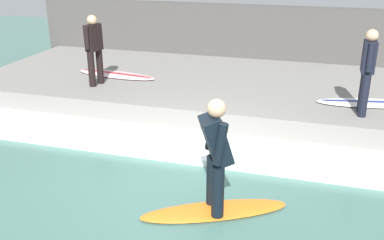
{
  "coord_description": "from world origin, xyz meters",
  "views": [
    {
      "loc": [
        -5.76,
        -1.93,
        3.35
      ],
      "look_at": [
        0.77,
        0.0,
        0.7
      ],
      "focal_mm": 42.0,
      "sensor_mm": 36.0,
      "label": 1
    }
  ],
  "objects_px": {
    "surfer_waiting_near": "(94,46)",
    "surfboard_waiting_near": "(116,74)",
    "surfer_waiting_far": "(367,68)",
    "surfboard_waiting_far": "(371,103)",
    "surfer_riding": "(216,151)",
    "surfboard_riding": "(215,211)"
  },
  "relations": [
    {
      "from": "surfboard_waiting_near",
      "to": "surfboard_waiting_far",
      "type": "xyz_separation_m",
      "value": [
        -0.49,
        -5.59,
        0.0
      ]
    },
    {
      "from": "surfboard_waiting_far",
      "to": "surfer_waiting_near",
      "type": "bearing_deg",
      "value": 92.99
    },
    {
      "from": "surfer_waiting_near",
      "to": "surfboard_waiting_far",
      "type": "bearing_deg",
      "value": -87.01
    },
    {
      "from": "surfboard_riding",
      "to": "surfer_waiting_near",
      "type": "xyz_separation_m",
      "value": [
        3.47,
        3.53,
        1.31
      ]
    },
    {
      "from": "surfer_waiting_near",
      "to": "surfboard_waiting_far",
      "type": "height_order",
      "value": "surfer_waiting_near"
    },
    {
      "from": "surfboard_riding",
      "to": "surfer_riding",
      "type": "bearing_deg",
      "value": 90.0
    },
    {
      "from": "surfer_riding",
      "to": "surfboard_waiting_near",
      "type": "bearing_deg",
      "value": 38.89
    },
    {
      "from": "surfer_waiting_near",
      "to": "surfer_waiting_far",
      "type": "bearing_deg",
      "value": -93.07
    },
    {
      "from": "surfboard_riding",
      "to": "surfboard_waiting_far",
      "type": "xyz_separation_m",
      "value": [
        3.77,
        -2.16,
        0.49
      ]
    },
    {
      "from": "surfer_riding",
      "to": "surfboard_waiting_near",
      "type": "height_order",
      "value": "surfer_riding"
    },
    {
      "from": "surfer_waiting_near",
      "to": "surfboard_waiting_near",
      "type": "distance_m",
      "value": 1.14
    },
    {
      "from": "surfer_riding",
      "to": "surfer_waiting_near",
      "type": "relative_size",
      "value": 1.02
    },
    {
      "from": "surfer_riding",
      "to": "surfer_waiting_far",
      "type": "bearing_deg",
      "value": -31.6
    },
    {
      "from": "surfboard_waiting_near",
      "to": "surfboard_waiting_far",
      "type": "distance_m",
      "value": 5.61
    },
    {
      "from": "surfer_waiting_far",
      "to": "surfboard_waiting_far",
      "type": "bearing_deg",
      "value": -19.3
    },
    {
      "from": "surfer_riding",
      "to": "surfer_waiting_near",
      "type": "bearing_deg",
      "value": 45.46
    },
    {
      "from": "surfer_waiting_near",
      "to": "surfer_riding",
      "type": "bearing_deg",
      "value": -134.54
    },
    {
      "from": "surfboard_riding",
      "to": "surfboard_waiting_near",
      "type": "relative_size",
      "value": 0.96
    },
    {
      "from": "surfboard_waiting_near",
      "to": "surfboard_waiting_far",
      "type": "bearing_deg",
      "value": -94.97
    },
    {
      "from": "surfboard_riding",
      "to": "surfer_waiting_far",
      "type": "relative_size",
      "value": 1.31
    },
    {
      "from": "surfer_riding",
      "to": "surfboard_waiting_near",
      "type": "distance_m",
      "value": 5.48
    },
    {
      "from": "surfer_riding",
      "to": "surfboard_waiting_far",
      "type": "bearing_deg",
      "value": -29.84
    }
  ]
}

